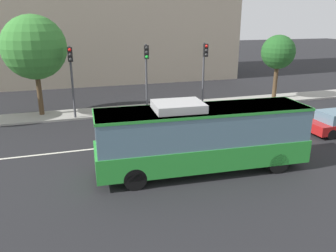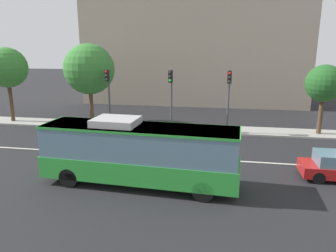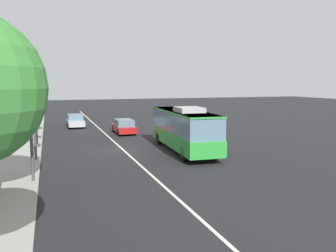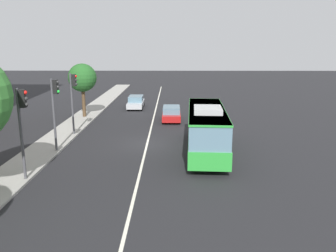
{
  "view_description": "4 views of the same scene",
  "coord_description": "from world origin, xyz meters",
  "px_view_note": "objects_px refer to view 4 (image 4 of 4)",
  "views": [
    {
      "loc": [
        -8.0,
        -17.95,
        7.07
      ],
      "look_at": [
        -3.44,
        -3.26,
        2.06
      ],
      "focal_mm": 35.86,
      "sensor_mm": 36.0,
      "label": 1
    },
    {
      "loc": [
        1.92,
        -18.89,
        6.88
      ],
      "look_at": [
        -1.07,
        -1.59,
        2.49
      ],
      "focal_mm": 33.49,
      "sensor_mm": 36.0,
      "label": 2
    },
    {
      "loc": [
        -26.58,
        5.39,
        5.28
      ],
      "look_at": [
        -1.34,
        -3.3,
        1.89
      ],
      "focal_mm": 37.28,
      "sensor_mm": 36.0,
      "label": 3
    },
    {
      "loc": [
        -25.31,
        -1.85,
        7.37
      ],
      "look_at": [
        -3.27,
        -1.64,
        2.18
      ],
      "focal_mm": 36.44,
      "sensor_mm": 36.0,
      "label": 4
    }
  ],
  "objects_px": {
    "street_tree_kerbside_centre": "(82,78)",
    "traffic_light_near_corner": "(22,119)",
    "sedan_silver": "(136,102)",
    "traffic_light_mid_block": "(73,93)",
    "sedan_red": "(171,113)",
    "transit_bus": "(206,127)",
    "traffic_light_far_corner": "(55,103)"
  },
  "relations": [
    {
      "from": "traffic_light_near_corner",
      "to": "street_tree_kerbside_centre",
      "type": "distance_m",
      "value": 17.32
    },
    {
      "from": "street_tree_kerbside_centre",
      "to": "traffic_light_near_corner",
      "type": "bearing_deg",
      "value": -176.2
    },
    {
      "from": "sedan_silver",
      "to": "traffic_light_near_corner",
      "type": "relative_size",
      "value": 0.87
    },
    {
      "from": "transit_bus",
      "to": "traffic_light_mid_block",
      "type": "distance_m",
      "value": 11.6
    },
    {
      "from": "sedan_red",
      "to": "traffic_light_near_corner",
      "type": "bearing_deg",
      "value": 153.69
    },
    {
      "from": "sedan_red",
      "to": "traffic_light_near_corner",
      "type": "height_order",
      "value": "traffic_light_near_corner"
    },
    {
      "from": "sedan_silver",
      "to": "traffic_light_near_corner",
      "type": "distance_m",
      "value": 23.55
    },
    {
      "from": "transit_bus",
      "to": "sedan_red",
      "type": "xyz_separation_m",
      "value": [
        10.57,
        2.45,
        -1.09
      ]
    },
    {
      "from": "sedan_silver",
      "to": "transit_bus",
      "type": "bearing_deg",
      "value": 20.84
    },
    {
      "from": "transit_bus",
      "to": "traffic_light_far_corner",
      "type": "bearing_deg",
      "value": 93.75
    },
    {
      "from": "sedan_silver",
      "to": "traffic_light_mid_block",
      "type": "bearing_deg",
      "value": -16.12
    },
    {
      "from": "transit_bus",
      "to": "street_tree_kerbside_centre",
      "type": "height_order",
      "value": "street_tree_kerbside_centre"
    },
    {
      "from": "transit_bus",
      "to": "sedan_red",
      "type": "distance_m",
      "value": 10.91
    },
    {
      "from": "traffic_light_near_corner",
      "to": "traffic_light_mid_block",
      "type": "height_order",
      "value": "same"
    },
    {
      "from": "traffic_light_near_corner",
      "to": "traffic_light_far_corner",
      "type": "distance_m",
      "value": 5.34
    },
    {
      "from": "traffic_light_near_corner",
      "to": "street_tree_kerbside_centre",
      "type": "height_order",
      "value": "street_tree_kerbside_centre"
    },
    {
      "from": "traffic_light_near_corner",
      "to": "sedan_silver",
      "type": "bearing_deg",
      "value": 79.22
    },
    {
      "from": "sedan_silver",
      "to": "sedan_red",
      "type": "relative_size",
      "value": 1.0
    },
    {
      "from": "traffic_light_mid_block",
      "to": "street_tree_kerbside_centre",
      "type": "bearing_deg",
      "value": 97.46
    },
    {
      "from": "sedan_silver",
      "to": "street_tree_kerbside_centre",
      "type": "relative_size",
      "value": 0.8
    },
    {
      "from": "traffic_light_far_corner",
      "to": "traffic_light_near_corner",
      "type": "bearing_deg",
      "value": -84.14
    },
    {
      "from": "transit_bus",
      "to": "traffic_light_mid_block",
      "type": "height_order",
      "value": "traffic_light_mid_block"
    },
    {
      "from": "traffic_light_mid_block",
      "to": "traffic_light_far_corner",
      "type": "relative_size",
      "value": 1.0
    },
    {
      "from": "transit_bus",
      "to": "traffic_light_near_corner",
      "type": "xyz_separation_m",
      "value": [
        -5.41,
        10.47,
        1.75
      ]
    },
    {
      "from": "transit_bus",
      "to": "sedan_red",
      "type": "height_order",
      "value": "transit_bus"
    },
    {
      "from": "sedan_silver",
      "to": "street_tree_kerbside_centre",
      "type": "distance_m",
      "value": 8.31
    },
    {
      "from": "sedan_silver",
      "to": "street_tree_kerbside_centre",
      "type": "height_order",
      "value": "street_tree_kerbside_centre"
    },
    {
      "from": "sedan_silver",
      "to": "traffic_light_far_corner",
      "type": "relative_size",
      "value": 0.87
    },
    {
      "from": "sedan_red",
      "to": "street_tree_kerbside_centre",
      "type": "bearing_deg",
      "value": 82.33
    },
    {
      "from": "sedan_silver",
      "to": "traffic_light_far_corner",
      "type": "xyz_separation_m",
      "value": [
        -17.74,
        3.73,
        2.84
      ]
    },
    {
      "from": "traffic_light_mid_block",
      "to": "sedan_silver",
      "type": "bearing_deg",
      "value": 72.99
    },
    {
      "from": "traffic_light_near_corner",
      "to": "traffic_light_far_corner",
      "type": "relative_size",
      "value": 1.0
    }
  ]
}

